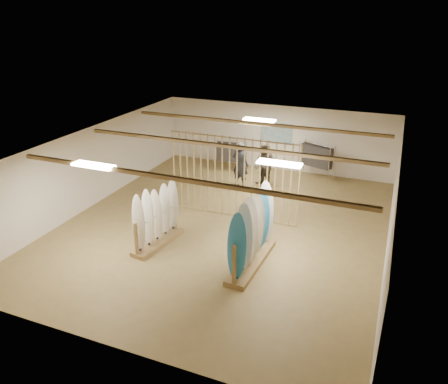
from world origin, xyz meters
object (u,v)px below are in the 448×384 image
at_px(clothing_rack_b, 316,156).
at_px(shopper_b, 264,162).
at_px(rack_left, 157,225).
at_px(shopper_a, 240,162).
at_px(rack_right, 252,242).
at_px(clothing_rack_a, 231,152).

xyz_separation_m(clothing_rack_b, shopper_b, (-1.71, -1.65, 0.05)).
height_order(rack_left, shopper_a, shopper_a).
xyz_separation_m(rack_right, shopper_b, (-1.38, 5.59, 0.33)).
distance_m(rack_left, clothing_rack_a, 6.73).
bearing_deg(clothing_rack_b, shopper_b, -114.50).
bearing_deg(rack_right, shopper_b, 105.96).
height_order(rack_left, clothing_rack_a, rack_left).
distance_m(clothing_rack_a, shopper_b, 2.17).
bearing_deg(shopper_a, shopper_b, -151.87).
bearing_deg(shopper_a, clothing_rack_a, -47.28).
height_order(rack_left, shopper_b, shopper_b).
distance_m(rack_right, shopper_a, 5.75).
relative_size(clothing_rack_a, shopper_a, 0.66).
xyz_separation_m(rack_left, clothing_rack_a, (-0.28, 6.72, 0.26)).
height_order(clothing_rack_a, clothing_rack_b, clothing_rack_b).
height_order(shopper_a, shopper_b, shopper_b).
bearing_deg(clothing_rack_a, shopper_b, -37.72).
bearing_deg(clothing_rack_a, rack_right, -70.53).
bearing_deg(clothing_rack_a, clothing_rack_b, 2.09).
xyz_separation_m(rack_right, shopper_a, (-2.26, 5.28, 0.33)).
height_order(rack_right, shopper_b, shopper_b).
bearing_deg(shopper_b, rack_right, -42.74).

